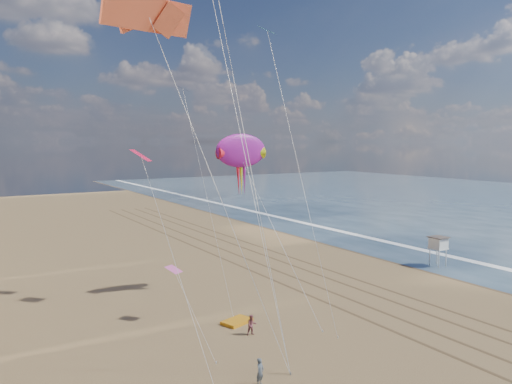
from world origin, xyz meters
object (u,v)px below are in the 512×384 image
grounded_kite (237,321)px  kite_flyer_b (252,325)px  lifeguard_stand (438,243)px  show_kite (241,151)px  kite_flyer_a (260,372)px

grounded_kite → kite_flyer_b: (-0.24, -2.63, 0.62)m
lifeguard_stand → grounded_kite: (-28.15, -3.71, -2.46)m
lifeguard_stand → show_kite: size_ratio=0.20×
kite_flyer_a → kite_flyer_b: bearing=33.9°
lifeguard_stand → show_kite: 26.06m
kite_flyer_b → kite_flyer_a: bearing=-105.3°
grounded_kite → kite_flyer_b: size_ratio=1.52×
show_kite → kite_flyer_b: size_ratio=11.50×
kite_flyer_a → kite_flyer_b: size_ratio=1.09×
lifeguard_stand → kite_flyer_a: bearing=-157.7°
lifeguard_stand → kite_flyer_b: lifeguard_stand is taller
grounded_kite → kite_flyer_b: 2.71m
show_kite → lifeguard_stand: bearing=-8.6°
lifeguard_stand → kite_flyer_a: 34.49m
grounded_kite → show_kite: (4.60, 7.27, 13.01)m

